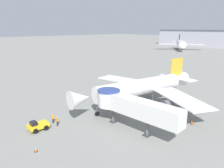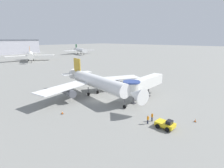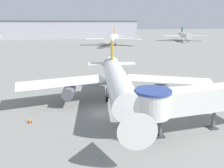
# 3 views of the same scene
# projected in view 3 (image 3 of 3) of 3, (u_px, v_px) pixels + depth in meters

# --- Properties ---
(ground_plane) EXTENTS (800.00, 800.00, 0.00)m
(ground_plane) POSITION_uv_depth(u_px,v_px,m) (102.00, 113.00, 32.77)
(ground_plane) COLOR gray
(main_airplane) EXTENTS (32.54, 30.95, 9.65)m
(main_airplane) POSITION_uv_depth(u_px,v_px,m) (117.00, 81.00, 34.52)
(main_airplane) COLOR white
(main_airplane) RESTS_ON ground_plane
(jet_bridge) EXTENTS (16.53, 4.09, 5.92)m
(jet_bridge) POSITION_uv_depth(u_px,v_px,m) (191.00, 100.00, 25.88)
(jet_bridge) COLOR silver
(jet_bridge) RESTS_ON ground_plane
(traffic_cone_port_wing) EXTENTS (0.51, 0.51, 0.83)m
(traffic_cone_port_wing) POSITION_uv_depth(u_px,v_px,m) (30.00, 120.00, 29.51)
(traffic_cone_port_wing) COLOR black
(traffic_cone_port_wing) RESTS_ON ground_plane
(traffic_cone_starboard_wing) EXTENTS (0.50, 0.50, 0.82)m
(traffic_cone_starboard_wing) POSITION_uv_depth(u_px,v_px,m) (190.00, 100.00, 37.26)
(traffic_cone_starboard_wing) COLOR black
(traffic_cone_starboard_wing) RESTS_ON ground_plane
(background_jet_orange_tail) EXTENTS (31.30, 29.26, 10.13)m
(background_jet_orange_tail) POSITION_uv_depth(u_px,v_px,m) (112.00, 38.00, 125.86)
(background_jet_orange_tail) COLOR white
(background_jet_orange_tail) RESTS_ON ground_plane
(background_jet_green_tail) EXTENTS (31.63, 32.95, 9.84)m
(background_jet_green_tail) POSITION_uv_depth(u_px,v_px,m) (185.00, 35.00, 158.36)
(background_jet_green_tail) COLOR white
(background_jet_green_tail) RESTS_ON ground_plane
(terminal_building) EXTENTS (167.69, 28.47, 14.81)m
(terminal_building) POSITION_uv_depth(u_px,v_px,m) (40.00, 29.00, 189.77)
(terminal_building) COLOR #A8A8B2
(terminal_building) RESTS_ON ground_plane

